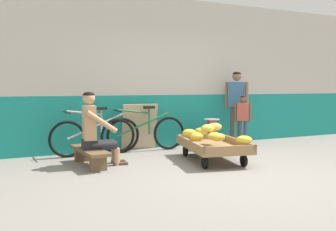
% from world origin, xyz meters
% --- Properties ---
extents(ground_plane, '(80.00, 80.00, 0.00)m').
position_xyz_m(ground_plane, '(0.00, 0.00, 0.00)').
color(ground_plane, gray).
extents(back_wall, '(16.00, 0.30, 2.98)m').
position_xyz_m(back_wall, '(0.00, 2.71, 1.49)').
color(back_wall, '#19847A').
rests_on(back_wall, ground).
extents(banana_cart, '(1.09, 1.57, 0.36)m').
position_xyz_m(banana_cart, '(0.27, 0.97, 0.24)').
color(banana_cart, '#99754C').
rests_on(banana_cart, ground).
extents(banana_pile, '(0.74, 1.49, 0.26)m').
position_xyz_m(banana_pile, '(0.22, 0.98, 0.46)').
color(banana_pile, gold).
rests_on(banana_pile, banana_cart).
extents(low_bench, '(0.40, 1.12, 0.27)m').
position_xyz_m(low_bench, '(-1.65, 1.42, 0.20)').
color(low_bench, brown).
rests_on(low_bench, ground).
extents(vendor_seated, '(0.70, 0.52, 1.14)m').
position_xyz_m(vendor_seated, '(-1.57, 1.42, 0.57)').
color(vendor_seated, tan).
rests_on(vendor_seated, ground).
extents(plastic_crate, '(0.36, 0.28, 0.30)m').
position_xyz_m(plastic_crate, '(0.85, 1.95, 0.15)').
color(plastic_crate, '#234CA8').
rests_on(plastic_crate, ground).
extents(weighing_scale, '(0.30, 0.30, 0.29)m').
position_xyz_m(weighing_scale, '(0.85, 1.95, 0.45)').
color(weighing_scale, '#28282D').
rests_on(weighing_scale, plastic_crate).
extents(bicycle_near_left, '(1.66, 0.48, 0.86)m').
position_xyz_m(bicycle_near_left, '(-1.35, 2.29, 0.35)').
color(bicycle_near_left, black).
rests_on(bicycle_near_left, ground).
extents(bicycle_far_left, '(1.66, 0.48, 0.86)m').
position_xyz_m(bicycle_far_left, '(-0.44, 2.27, 0.35)').
color(bicycle_far_left, black).
rests_on(bicycle_far_left, ground).
extents(sign_board, '(0.70, 0.19, 0.89)m').
position_xyz_m(sign_board, '(-0.45, 2.50, 0.44)').
color(sign_board, '#C6B289').
rests_on(sign_board, ground).
extents(customer_adult, '(0.36, 0.39, 1.53)m').
position_xyz_m(customer_adult, '(1.61, 2.22, 0.95)').
color(customer_adult, brown).
rests_on(customer_adult, ground).
extents(customer_child, '(0.27, 0.24, 1.04)m').
position_xyz_m(customer_child, '(1.52, 1.87, 0.65)').
color(customer_child, '#38425B').
rests_on(customer_child, ground).
extents(shopping_bag, '(0.18, 0.12, 0.24)m').
position_xyz_m(shopping_bag, '(0.89, 1.44, 0.12)').
color(shopping_bag, silver).
rests_on(shopping_bag, ground).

